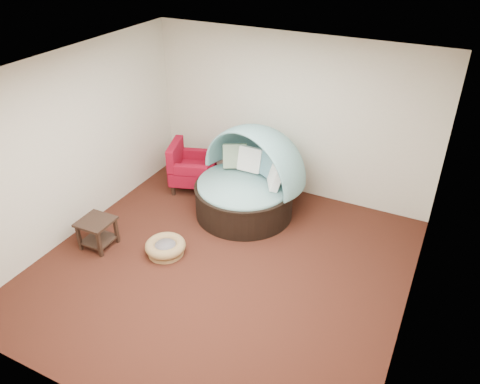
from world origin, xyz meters
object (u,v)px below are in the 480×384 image
at_px(pet_basket, 166,247).
at_px(canopy_daybed, 248,175).
at_px(red_armchair, 189,168).
at_px(side_table, 97,230).

bearing_deg(pet_basket, canopy_daybed, 69.45).
height_order(canopy_daybed, red_armchair, canopy_daybed).
distance_m(pet_basket, red_armchair, 1.98).
xyz_separation_m(canopy_daybed, pet_basket, (-0.59, -1.59, -0.58)).
relative_size(red_armchair, side_table, 1.95).
xyz_separation_m(pet_basket, side_table, (-1.01, -0.30, 0.19)).
distance_m(pet_basket, side_table, 1.07).
bearing_deg(red_armchair, pet_basket, -87.72).
height_order(pet_basket, side_table, side_table).
height_order(canopy_daybed, side_table, canopy_daybed).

